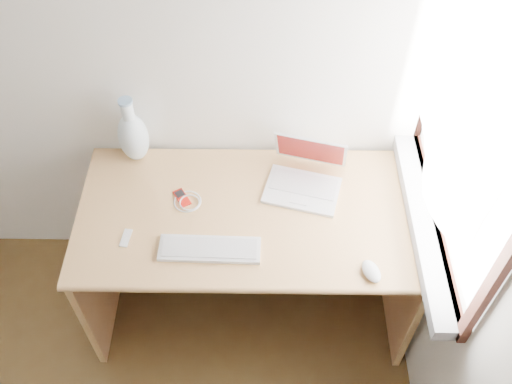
{
  "coord_description": "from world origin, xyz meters",
  "views": [
    {
      "loc": [
        1.05,
        -0.04,
        2.58
      ],
      "look_at": [
        1.04,
        1.35,
        0.91
      ],
      "focal_mm": 40.0,
      "sensor_mm": 36.0,
      "label": 1
    }
  ],
  "objects_px": {
    "laptop": "(302,177)",
    "desk": "(250,226)",
    "external_keyboard": "(210,249)",
    "vase": "(133,135)"
  },
  "relations": [
    {
      "from": "laptop",
      "to": "desk",
      "type": "bearing_deg",
      "value": -148.02
    },
    {
      "from": "external_keyboard",
      "to": "vase",
      "type": "xyz_separation_m",
      "value": [
        -0.35,
        0.49,
        0.12
      ]
    },
    {
      "from": "desk",
      "to": "external_keyboard",
      "type": "bearing_deg",
      "value": -118.7
    },
    {
      "from": "desk",
      "to": "vase",
      "type": "distance_m",
      "value": 0.64
    },
    {
      "from": "external_keyboard",
      "to": "laptop",
      "type": "bearing_deg",
      "value": 44.3
    },
    {
      "from": "desk",
      "to": "laptop",
      "type": "xyz_separation_m",
      "value": [
        0.22,
        0.07,
        0.26
      ]
    },
    {
      "from": "vase",
      "to": "desk",
      "type": "bearing_deg",
      "value": -23.56
    },
    {
      "from": "laptop",
      "to": "external_keyboard",
      "type": "bearing_deg",
      "value": -122.61
    },
    {
      "from": "laptop",
      "to": "external_keyboard",
      "type": "relative_size",
      "value": 0.88
    },
    {
      "from": "desk",
      "to": "laptop",
      "type": "height_order",
      "value": "laptop"
    }
  ]
}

